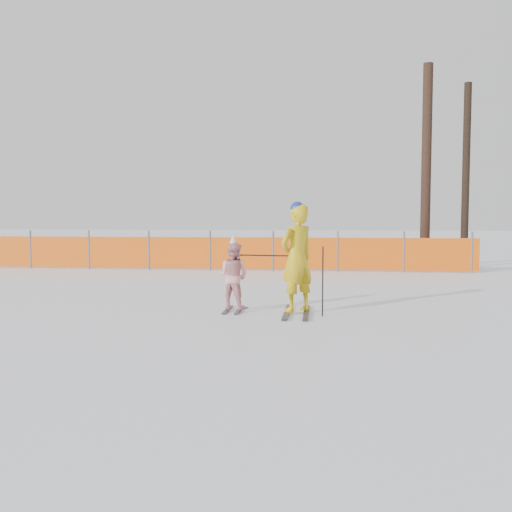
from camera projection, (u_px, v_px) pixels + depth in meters
The scene contains 6 objects.
ground at pixel (253, 316), 9.74m from camera, with size 120.00×120.00×0.00m, color white.
adult at pixel (297, 258), 9.95m from camera, with size 0.80×1.52×1.97m.
child at pixel (233, 276), 10.26m from camera, with size 0.71×0.89×1.40m.
ski_poles at pixel (297, 270), 9.88m from camera, with size 1.49×0.37×1.20m.
safety_fence at pixel (213, 253), 18.03m from camera, with size 16.26×0.06×1.25m.
tree_trunks at pixel (440, 170), 18.70m from camera, with size 1.60×0.51×6.66m.
Camera 1 is at (1.16, -9.58, 1.71)m, focal length 40.00 mm.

